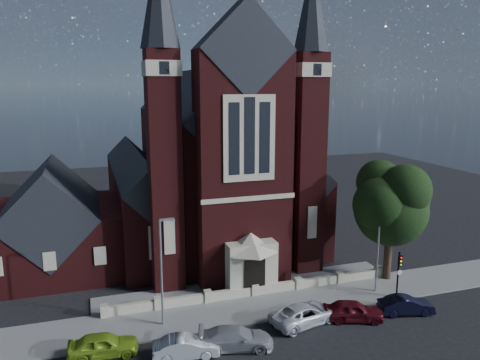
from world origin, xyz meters
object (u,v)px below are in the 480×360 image
object	(u,v)px
car_navy	(406,305)
street_lamp_left	(162,266)
car_silver_b	(236,338)
parish_hall	(53,228)
church	(205,167)
car_silver_a	(186,347)
traffic_signal	(399,269)
street_tree	(394,205)
car_lime_van	(103,345)
car_dark_red	(353,311)
car_white_suv	(304,314)
street_lamp_right	(379,240)

from	to	relation	value
car_navy	street_lamp_left	bearing A→B (deg)	90.52
street_lamp_left	car_silver_b	size ratio (longest dim) A/B	1.62
parish_hall	church	bearing A→B (deg)	17.16
street_lamp_left	car_silver_a	bearing A→B (deg)	-81.38
traffic_signal	car_silver_a	distance (m)	18.56
street_tree	car_silver_a	world-z (taller)	street_tree
church	car_lime_van	distance (m)	25.92
car_lime_van	car_navy	xyz separation A→B (m)	(22.28, -1.37, -0.07)
traffic_signal	car_dark_red	world-z (taller)	traffic_signal
car_white_suv	car_navy	distance (m)	8.13
car_lime_van	street_lamp_right	bearing A→B (deg)	-77.71
car_white_suv	parish_hall	bearing A→B (deg)	33.70
street_lamp_left	car_white_suv	size ratio (longest dim) A/B	1.52
church	parish_hall	distance (m)	17.26
street_tree	car_navy	distance (m)	8.87
church	traffic_signal	distance (m)	23.94
street_tree	street_lamp_right	bearing A→B (deg)	-145.74
street_tree	car_lime_van	world-z (taller)	street_tree
car_lime_van	street_lamp_left	bearing A→B (deg)	-53.24
car_lime_van	car_navy	world-z (taller)	car_lime_van
street_lamp_left	street_lamp_right	bearing A→B (deg)	0.00
car_silver_b	car_navy	distance (m)	13.86
traffic_signal	car_silver_b	size ratio (longest dim) A/B	0.80
car_lime_van	car_silver_b	distance (m)	8.63
car_white_suv	traffic_signal	bearing A→B (deg)	-94.76
street_lamp_right	car_silver_a	distance (m)	18.31
car_silver_a	car_dark_red	xyz separation A→B (m)	(12.83, 0.84, 0.06)
street_tree	car_dark_red	xyz separation A→B (m)	(-7.00, -5.33, -6.20)
street_lamp_left	car_dark_red	world-z (taller)	street_lamp_left
street_lamp_left	traffic_signal	size ratio (longest dim) A/B	2.02
car_silver_a	car_navy	xyz separation A→B (m)	(17.23, 0.46, -0.01)
church	car_dark_red	size ratio (longest dim) A/B	7.81
parish_hall	street_tree	world-z (taller)	street_tree
car_silver_a	car_white_suv	bearing A→B (deg)	-72.87
car_lime_van	car_white_suv	size ratio (longest dim) A/B	0.84
street_tree	traffic_signal	xyz separation A→B (m)	(-1.60, -3.28, -4.38)
traffic_signal	car_silver_a	xyz separation A→B (m)	(-18.23, -2.89, -1.88)
street_lamp_left	car_lime_van	xyz separation A→B (m)	(-4.37, -2.65, -3.84)
parish_hall	car_silver_a	bearing A→B (deg)	-64.60
church	car_silver_b	distance (m)	24.90
street_lamp_left	street_lamp_right	distance (m)	18.00
street_lamp_right	car_silver_a	size ratio (longest dim) A/B	1.90
street_tree	car_white_suv	bearing A→B (deg)	-156.63
church	street_lamp_right	distance (m)	21.76
parish_hall	car_silver_b	bearing A→B (deg)	-56.70
traffic_signal	car_white_suv	xyz separation A→B (m)	(-9.05, -1.32, -1.84)
car_white_suv	car_dark_red	world-z (taller)	car_dark_red
parish_hall	traffic_signal	world-z (taller)	parish_hall
car_silver_b	car_dark_red	world-z (taller)	car_dark_red
car_white_suv	car_navy	world-z (taller)	car_white_suv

